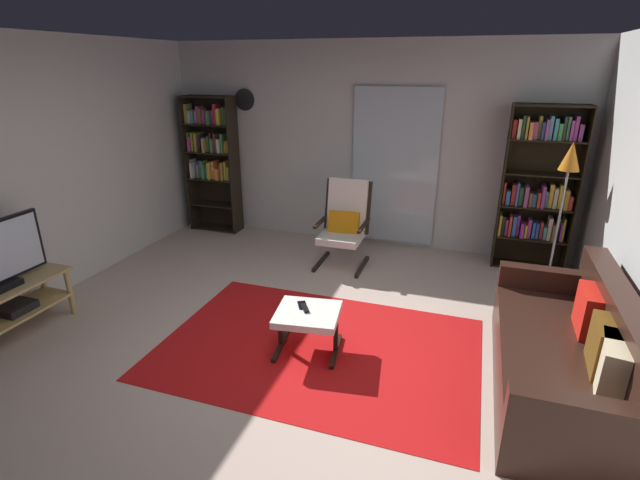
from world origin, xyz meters
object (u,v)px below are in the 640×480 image
object	(u,v)px
tv_stand	(6,306)
lounge_armchair	(344,221)
bookshelf_near_tv	(212,155)
tv_remote	(305,308)
bookshelf_near_sofa	(538,186)
cell_phone	(302,305)
floor_lamp_by_shelf	(568,171)
ottoman	(308,318)
wall_clock	(245,100)
leather_sofa	(569,356)

from	to	relation	value
tv_stand	lounge_armchair	bearing A→B (deg)	48.00
bookshelf_near_tv	tv_remote	bearing A→B (deg)	-47.29
bookshelf_near_sofa	cell_phone	xyz separation A→B (m)	(-1.97, -2.45, -0.61)
bookshelf_near_sofa	lounge_armchair	size ratio (longest dim) A/B	1.86
bookshelf_near_sofa	floor_lamp_by_shelf	xyz separation A→B (m)	(0.18, -0.54, 0.30)
bookshelf_near_tv	floor_lamp_by_shelf	bearing A→B (deg)	-7.27
ottoman	tv_remote	distance (m)	0.09
ottoman	cell_phone	size ratio (longest dim) A/B	4.16
tv_stand	cell_phone	world-z (taller)	tv_stand
tv_remote	floor_lamp_by_shelf	bearing A→B (deg)	9.83
bookshelf_near_sofa	ottoman	xyz separation A→B (m)	(-1.90, -2.53, -0.68)
lounge_armchair	wall_clock	bearing A→B (deg)	154.44
lounge_armchair	tv_remote	world-z (taller)	lounge_armchair
tv_remote	wall_clock	size ratio (longest dim) A/B	0.50
leather_sofa	lounge_armchair	distance (m)	2.88
lounge_armchair	floor_lamp_by_shelf	size ratio (longest dim) A/B	0.64
bookshelf_near_tv	tv_remote	distance (m)	3.51
tv_stand	leather_sofa	size ratio (longest dim) A/B	0.60
tv_stand	bookshelf_near_sofa	bearing A→B (deg)	35.62
cell_phone	wall_clock	bearing A→B (deg)	95.78
leather_sofa	ottoman	xyz separation A→B (m)	(-1.99, -0.11, 0.01)
floor_lamp_by_shelf	wall_clock	size ratio (longest dim) A/B	5.47
bookshelf_near_sofa	floor_lamp_by_shelf	bearing A→B (deg)	-71.33
leather_sofa	lounge_armchair	size ratio (longest dim) A/B	1.92
leather_sofa	ottoman	distance (m)	1.99
ottoman	floor_lamp_by_shelf	size ratio (longest dim) A/B	0.37
cell_phone	wall_clock	size ratio (longest dim) A/B	0.48
leather_sofa	tv_remote	distance (m)	2.02
tv_remote	cell_phone	distance (m)	0.07
bookshelf_near_tv	wall_clock	size ratio (longest dim) A/B	6.56
tv_stand	lounge_armchair	world-z (taller)	lounge_armchair
bookshelf_near_tv	bookshelf_near_sofa	bearing A→B (deg)	-0.37
floor_lamp_by_shelf	wall_clock	bearing A→B (deg)	169.61
ottoman	wall_clock	xyz separation A→B (m)	(-1.89, 2.71, 1.54)
tv_remote	cell_phone	bearing A→B (deg)	98.61
bookshelf_near_sofa	leather_sofa	distance (m)	2.52
floor_lamp_by_shelf	bookshelf_near_sofa	bearing A→B (deg)	108.67
lounge_armchair	wall_clock	xyz separation A→B (m)	(-1.65, 0.79, 1.32)
leather_sofa	ottoman	world-z (taller)	leather_sofa
leather_sofa	cell_phone	xyz separation A→B (m)	(-2.06, -0.03, 0.08)
leather_sofa	lounge_armchair	xyz separation A→B (m)	(-2.22, 1.82, 0.23)
bookshelf_near_tv	leather_sofa	distance (m)	5.06
tv_remote	wall_clock	distance (m)	3.58
floor_lamp_by_shelf	lounge_armchair	bearing A→B (deg)	-178.40
lounge_armchair	ottoman	distance (m)	1.95
bookshelf_near_tv	wall_clock	xyz separation A→B (m)	(0.48, 0.16, 0.76)
lounge_armchair	ottoman	size ratio (longest dim) A/B	1.76
tv_stand	ottoman	world-z (taller)	tv_stand
tv_remote	cell_phone	world-z (taller)	tv_remote
tv_remote	wall_clock	bearing A→B (deg)	91.46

